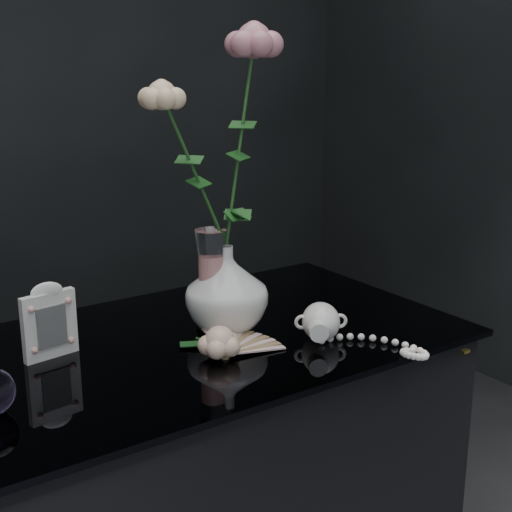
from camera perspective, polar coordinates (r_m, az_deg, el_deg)
vase at (r=1.36m, az=-2.36°, el=-2.60°), size 0.17×0.17×0.17m
wine_glass at (r=1.36m, az=-3.57°, el=-2.00°), size 0.08×0.08×0.20m
picture_frame at (r=1.29m, az=-16.23°, el=-4.94°), size 0.11×0.09×0.14m
paper_fan at (r=1.26m, az=-2.46°, el=-7.68°), size 0.26×0.22×0.02m
loose_rose at (r=1.26m, az=-2.92°, el=-6.89°), size 0.15×0.18×0.06m
pearl_jar at (r=1.34m, az=5.22°, el=-5.11°), size 0.34×0.34×0.07m
roses at (r=1.30m, az=-2.77°, el=9.58°), size 0.27×0.11×0.46m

